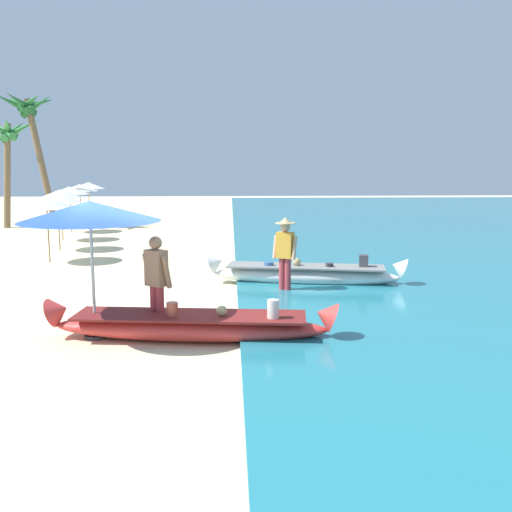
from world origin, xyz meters
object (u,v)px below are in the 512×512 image
palm_tree_tall_inland (7,140)px  palm_tree_leaning_seaward (30,118)px  person_tourist_customer (157,280)px  patio_umbrella_large (90,212)px  boat_red_foreground (191,325)px  person_vendor_hatted (285,250)px  boat_white_midground (306,274)px

palm_tree_tall_inland → palm_tree_leaning_seaward: (1.17, -0.42, 0.92)m
person_tourist_customer → patio_umbrella_large: 1.56m
person_tourist_customer → patio_umbrella_large: bearing=-171.6°
person_tourist_customer → boat_red_foreground: bearing=-29.9°
person_vendor_hatted → boat_white_midground: bearing=56.1°
palm_tree_leaning_seaward → boat_white_midground: bearing=-50.2°
person_tourist_customer → palm_tree_leaning_seaward: (-7.32, 16.26, 3.84)m
boat_red_foreground → boat_white_midground: boat_white_midground is taller
person_tourist_customer → palm_tree_leaning_seaward: size_ratio=0.29×
palm_tree_tall_inland → person_vendor_hatted: bearing=-51.4°
person_tourist_customer → palm_tree_tall_inland: palm_tree_tall_inland is taller
boat_white_midground → person_vendor_hatted: 1.26m
boat_white_midground → patio_umbrella_large: size_ratio=2.07×
boat_red_foreground → person_tourist_customer: bearing=150.1°
boat_red_foreground → person_tourist_customer: person_tourist_customer is taller
person_vendor_hatted → patio_umbrella_large: (-3.49, -3.13, 1.12)m
boat_red_foreground → palm_tree_tall_inland: 19.62m
boat_white_midground → palm_tree_leaning_seaward: size_ratio=0.80×
boat_red_foreground → patio_umbrella_large: (-1.61, 0.19, 1.87)m
palm_tree_leaning_seaward → patio_umbrella_large: bearing=-69.0°
person_tourist_customer → palm_tree_tall_inland: 18.94m
patio_umbrella_large → palm_tree_leaning_seaward: palm_tree_leaning_seaward is taller
boat_white_midground → palm_tree_leaning_seaward: (-10.36, 12.42, 4.53)m
boat_red_foreground → patio_umbrella_large: patio_umbrella_large is taller
person_vendor_hatted → patio_umbrella_large: bearing=-138.1°
boat_red_foreground → palm_tree_tall_inland: (-9.07, 17.02, 3.63)m
person_tourist_customer → patio_umbrella_large: (-1.03, -0.15, 1.16)m
person_vendor_hatted → palm_tree_tall_inland: bearing=128.6°
person_tourist_customer → person_vendor_hatted: bearing=50.4°
boat_red_foreground → person_tourist_customer: 0.98m
boat_red_foreground → person_vendor_hatted: 3.88m
boat_red_foreground → patio_umbrella_large: 2.48m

